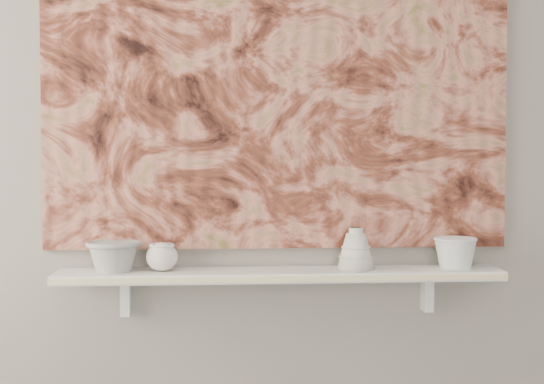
{
  "coord_description": "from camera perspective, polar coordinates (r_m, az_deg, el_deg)",
  "views": [
    {
      "loc": [
        -0.2,
        -0.86,
        1.28
      ],
      "look_at": [
        -0.03,
        1.49,
        1.18
      ],
      "focal_mm": 50.0,
      "sensor_mm": 36.0,
      "label": 1
    }
  ],
  "objects": [
    {
      "name": "house_motif",
      "position": [
        2.52,
        10.76,
        1.38
      ],
      "size": [
        0.09,
        0.0,
        0.08
      ],
      "primitive_type": "cube",
      "color": "black",
      "rests_on": "painting"
    },
    {
      "name": "bell_vessel",
      "position": [
        2.42,
        6.34,
        -4.24
      ],
      "size": [
        0.14,
        0.14,
        0.13
      ],
      "primitive_type": null,
      "rotation": [
        0.0,
        0.0,
        0.18
      ],
      "color": "beige",
      "rests_on": "shelf"
    },
    {
      "name": "bracket_left",
      "position": [
        2.48,
        -10.95,
        -7.73
      ],
      "size": [
        0.03,
        0.06,
        0.12
      ],
      "primitive_type": "cube",
      "color": "silver",
      "rests_on": "wall_back"
    },
    {
      "name": "bowl_grey",
      "position": [
        2.4,
        -11.84,
        -4.73
      ],
      "size": [
        0.18,
        0.18,
        0.1
      ],
      "primitive_type": null,
      "rotation": [
        0.0,
        0.0,
        0.09
      ],
      "color": "#999997",
      "rests_on": "shelf"
    },
    {
      "name": "bowl_white",
      "position": [
        2.5,
        13.64,
        -4.45
      ],
      "size": [
        0.15,
        0.15,
        0.1
      ],
      "primitive_type": null,
      "rotation": [
        0.0,
        0.0,
        -0.08
      ],
      "color": "silver",
      "rests_on": "shelf"
    },
    {
      "name": "painting",
      "position": [
        2.46,
        0.47,
        8.57
      ],
      "size": [
        1.5,
        0.02,
        1.1
      ],
      "primitive_type": "cube",
      "color": "brown",
      "rests_on": "wall_back"
    },
    {
      "name": "shelf",
      "position": [
        2.4,
        0.62,
        -6.24
      ],
      "size": [
        1.4,
        0.18,
        0.03
      ],
      "primitive_type": "cube",
      "color": "silver",
      "rests_on": "wall_back"
    },
    {
      "name": "wall_back",
      "position": [
        2.47,
        0.44,
        4.14
      ],
      "size": [
        3.6,
        0.0,
        3.6
      ],
      "primitive_type": "plane",
      "rotation": [
        1.57,
        0.0,
        0.0
      ],
      "color": "gray",
      "rests_on": "floor"
    },
    {
      "name": "bracket_right",
      "position": [
        2.56,
        11.59,
        -7.43
      ],
      "size": [
        0.03,
        0.06,
        0.12
      ],
      "primitive_type": "cube",
      "color": "silver",
      "rests_on": "wall_back"
    },
    {
      "name": "cup_cream",
      "position": [
        2.39,
        -8.29,
        -4.86
      ],
      "size": [
        0.13,
        0.13,
        0.09
      ],
      "primitive_type": null,
      "rotation": [
        0.0,
        0.0,
        0.37
      ],
      "color": "silver",
      "rests_on": "shelf"
    },
    {
      "name": "shelf_stripe",
      "position": [
        2.31,
        0.82,
        -6.59
      ],
      "size": [
        1.4,
        0.01,
        0.02
      ],
      "primitive_type": "cube",
      "color": "beige",
      "rests_on": "shelf"
    }
  ]
}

